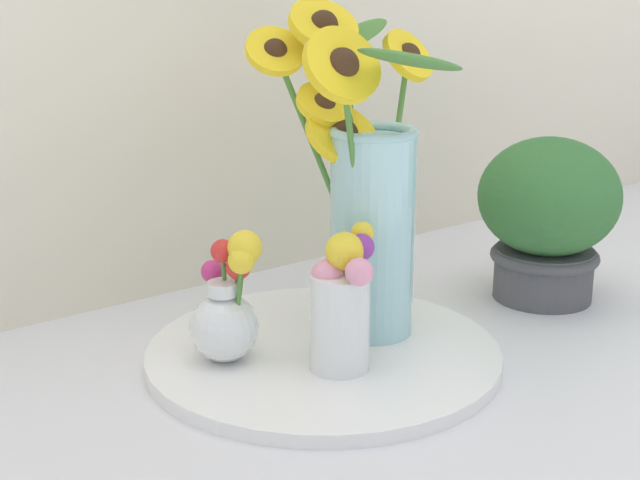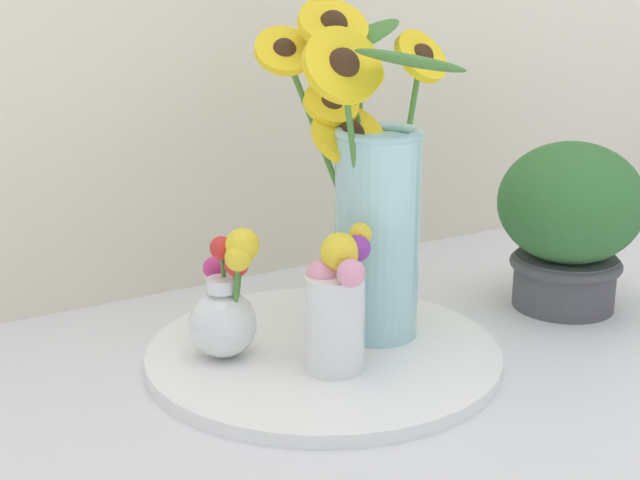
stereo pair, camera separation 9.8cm
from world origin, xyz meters
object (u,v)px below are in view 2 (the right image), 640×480
Objects in this scene: serving_tray at (320,355)px; potted_plant at (569,219)px; mason_jar_sunflowers at (371,194)px; vase_bulb_right at (226,307)px; vase_small_center at (336,305)px.

serving_tray is 0.38m from potted_plant.
mason_jar_sunflowers is (0.08, 0.01, 0.18)m from serving_tray.
potted_plant is at bearing -2.99° from serving_tray.
serving_tray is 2.69× the size of vase_bulb_right.
mason_jar_sunflowers is at bearing 173.34° from potted_plant.
vase_bulb_right is 0.47m from potted_plant.
vase_bulb_right is (-0.18, 0.02, -0.11)m from mason_jar_sunflowers.
mason_jar_sunflowers is 0.15m from vase_small_center.
vase_small_center is at bearing -103.19° from serving_tray.
serving_tray is at bearing 177.01° from potted_plant.
vase_bulb_right is 0.68× the size of potted_plant.
mason_jar_sunflowers is at bearing -7.55° from vase_bulb_right.
mason_jar_sunflowers is at bearing 37.20° from vase_small_center.
vase_small_center is 0.71× the size of potted_plant.
serving_tray is at bearing -169.37° from mason_jar_sunflowers.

